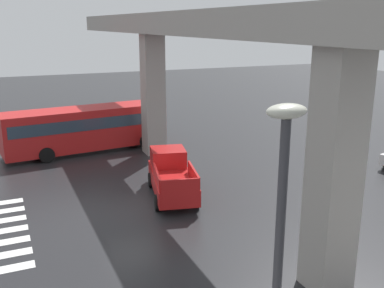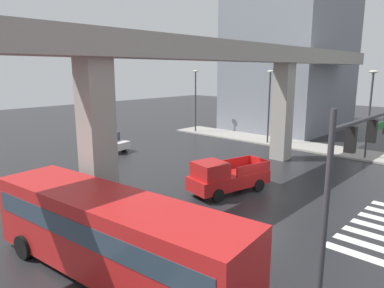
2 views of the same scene
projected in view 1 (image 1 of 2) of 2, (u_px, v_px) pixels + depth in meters
ground_plane at (134, 209)px, 20.90m from camera, size 120.00×120.00×0.00m
elevated_overpass at (212, 41)px, 20.45m from camera, size 48.14×2.12×9.02m
pickup_truck at (171, 176)px, 22.52m from camera, size 5.40×3.00×2.08m
city_bus at (87, 126)px, 29.98m from camera, size 3.66×11.00×2.99m
street_lamp_near_corner at (278, 261)px, 7.50m from camera, size 0.44×0.70×7.24m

